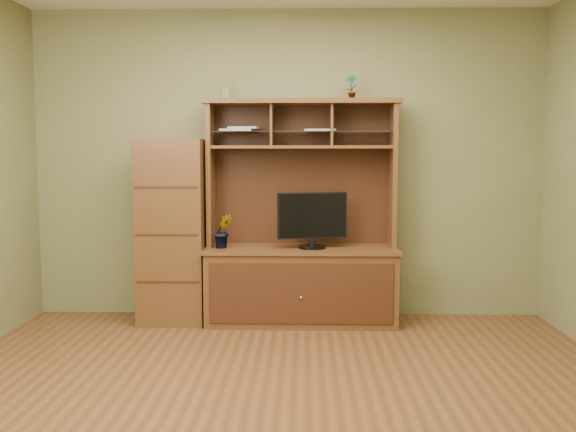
{
  "coord_description": "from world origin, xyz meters",
  "views": [
    {
      "loc": [
        0.15,
        -3.7,
        1.44
      ],
      "look_at": [
        0.02,
        1.2,
        0.97
      ],
      "focal_mm": 40.0,
      "sensor_mm": 36.0,
      "label": 1
    }
  ],
  "objects": [
    {
      "name": "room",
      "position": [
        0.0,
        0.0,
        1.35
      ],
      "size": [
        4.54,
        4.04,
        2.74
      ],
      "color": "#563418",
      "rests_on": "ground"
    },
    {
      "name": "side_cabinet",
      "position": [
        -0.98,
        1.73,
        0.78
      ],
      "size": [
        0.56,
        0.51,
        1.57
      ],
      "color": "#4E2C16",
      "rests_on": "room"
    },
    {
      "name": "monitor",
      "position": [
        0.22,
        1.64,
        0.9
      ],
      "size": [
        0.59,
        0.23,
        0.47
      ],
      "rotation": [
        0.0,
        0.0,
        0.26
      ],
      "color": "black",
      "rests_on": "media_hutch"
    },
    {
      "name": "orchid_plant",
      "position": [
        -0.54,
        1.65,
        0.8
      ],
      "size": [
        0.19,
        0.17,
        0.29
      ],
      "primitive_type": "imported",
      "rotation": [
        0.0,
        0.0,
        0.32
      ],
      "color": "#32551D",
      "rests_on": "media_hutch"
    },
    {
      "name": "reed_diffuser",
      "position": [
        -0.54,
        1.8,
        2.01
      ],
      "size": [
        0.06,
        0.06,
        0.29
      ],
      "color": "silver",
      "rests_on": "media_hutch"
    },
    {
      "name": "top_plant",
      "position": [
        0.54,
        1.8,
        2.01
      ],
      "size": [
        0.13,
        0.11,
        0.21
      ],
      "primitive_type": "imported",
      "rotation": [
        0.0,
        0.0,
        -0.3
      ],
      "color": "#446F26",
      "rests_on": "media_hutch"
    },
    {
      "name": "magazines",
      "position": [
        -0.18,
        1.8,
        1.65
      ],
      "size": [
        1.0,
        0.23,
        0.04
      ],
      "color": "#A4A4A9",
      "rests_on": "media_hutch"
    },
    {
      "name": "media_hutch",
      "position": [
        0.12,
        1.73,
        0.52
      ],
      "size": [
        1.66,
        0.61,
        1.9
      ],
      "color": "#4E2C16",
      "rests_on": "room"
    }
  ]
}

